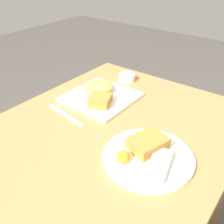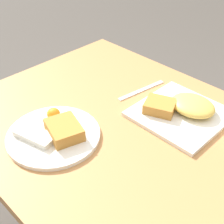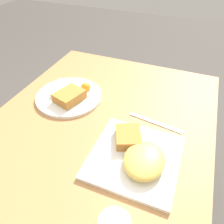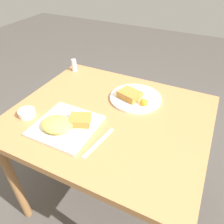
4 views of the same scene
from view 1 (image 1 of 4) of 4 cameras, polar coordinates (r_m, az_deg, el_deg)
The scene contains 5 objects.
dining_table at distance 1.05m, azimuth 0.30°, elevation -7.45°, with size 1.01×0.86×0.76m.
plate_square_near at distance 1.18m, azimuth -2.71°, elevation 3.96°, with size 0.28×0.28×0.06m.
plate_oval_far at distance 0.85m, azimuth 7.80°, elevation -9.15°, with size 0.29×0.29×0.05m.
sauce_ramekin at distance 1.35m, azimuth 3.26°, elevation 7.61°, with size 0.08×0.08×0.03m.
butter_knife at distance 1.08m, azimuth -10.05°, elevation -0.65°, with size 0.05×0.22×0.00m.
Camera 1 is at (0.64, 0.48, 1.34)m, focal length 42.00 mm.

